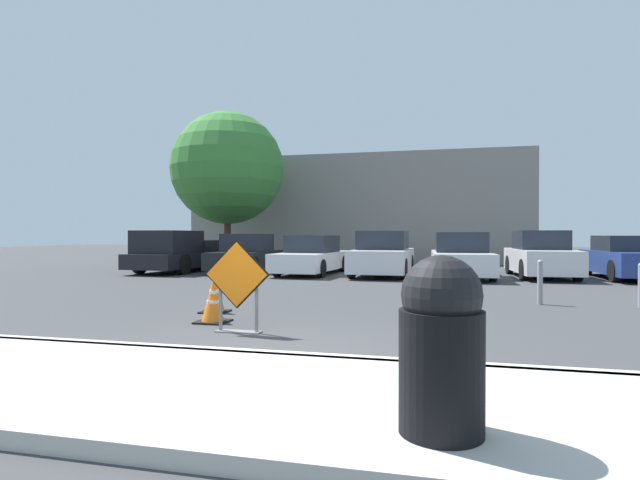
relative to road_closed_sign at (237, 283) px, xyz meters
The scene contains 18 objects.
ground_plane 8.48m from the road_closed_sign, 84.51° to the left, with size 96.00×96.00×0.00m, color #3D3D3F.
sidewalk_strip 3.05m from the road_closed_sign, 74.25° to the right, with size 26.22×2.55×0.14m.
curb_lip 1.91m from the road_closed_sign, 63.07° to the right, with size 26.22×0.20×0.14m.
road_closed_sign is the anchor object (origin of this frame).
traffic_cone_nearest 1.12m from the road_closed_sign, 135.51° to the left, with size 0.51×0.51×0.68m.
traffic_cone_second 2.11m from the road_closed_sign, 124.40° to the left, with size 0.48×0.48×0.80m.
pickup_truck 12.95m from the road_closed_sign, 122.80° to the left, with size 2.27×5.60×1.61m.
parked_car_nearest 12.02m from the road_closed_sign, 111.18° to the left, with size 1.79×4.24×1.49m.
parked_car_second 11.14m from the road_closed_sign, 98.69° to the left, with size 2.01×4.75×1.43m.
parked_car_third 10.81m from the road_closed_sign, 84.85° to the left, with size 2.00×4.26×1.59m.
parked_car_fourth 11.43m from the road_closed_sign, 71.52° to the left, with size 2.04×4.76×1.54m.
parked_car_fifth 13.00m from the road_closed_sign, 61.12° to the left, with size 1.90×4.33×1.60m.
parked_car_sixth 14.50m from the road_closed_sign, 51.96° to the left, with size 1.90×4.43×1.43m.
trash_bin 4.57m from the road_closed_sign, 49.97° to the right, with size 0.57×0.57×1.19m.
bollard_nearest 5.29m from the road_closed_sign, 54.27° to the left, with size 0.12×0.12×0.94m.
bollard_second 6.57m from the road_closed_sign, 40.80° to the left, with size 0.12×0.12×0.94m.
building_facade_backdrop 20.92m from the road_closed_sign, 94.13° to the left, with size 17.93×5.00×5.64m.
street_tree_behind_lot 16.80m from the road_closed_sign, 114.51° to the left, with size 5.26×5.26×7.21m.
Camera 1 is at (2.11, -5.31, 1.46)m, focal length 28.00 mm.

